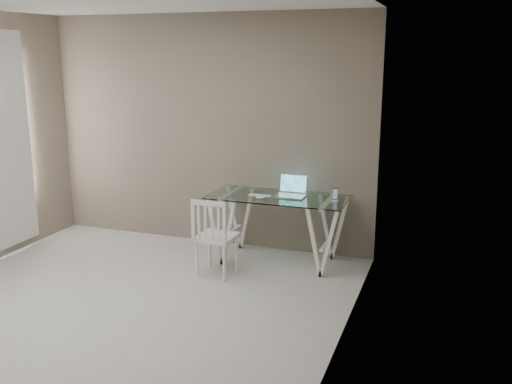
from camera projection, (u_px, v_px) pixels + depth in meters
room at (87, 121)px, 4.60m from camera, size 4.50×4.52×2.71m
desk at (278, 228)px, 6.24m from camera, size 1.50×0.70×0.75m
chair at (214, 234)px, 5.79m from camera, size 0.39×0.39×0.84m
laptop at (291, 191)px, 6.17m from camera, size 0.32×0.27×0.22m
keyboard at (260, 196)px, 6.17m from camera, size 0.25×0.11×0.01m
mouse at (260, 197)px, 6.04m from camera, size 0.11×0.06×0.03m
phone_dock at (335, 198)px, 5.95m from camera, size 0.07×0.07×0.13m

